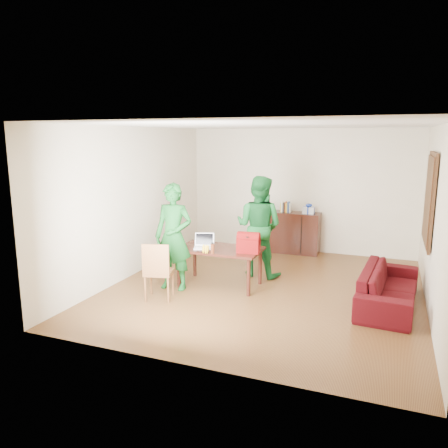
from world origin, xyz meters
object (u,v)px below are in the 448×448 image
at_px(laptop, 204,246).
at_px(sofa, 389,287).
at_px(table, 220,252).
at_px(bottle, 212,248).
at_px(person_near, 174,237).
at_px(person_far, 259,226).
at_px(red_bag, 248,244).
at_px(chair, 159,282).

bearing_deg(laptop, sofa, -15.42).
bearing_deg(table, sofa, 2.02).
bearing_deg(bottle, table, 93.44).
relative_size(table, sofa, 0.73).
distance_m(table, sofa, 2.74).
bearing_deg(bottle, person_near, -177.05).
height_order(table, sofa, table).
distance_m(person_far, bottle, 1.26).
bearing_deg(red_bag, chair, -150.84).
height_order(chair, sofa, chair).
height_order(laptop, red_bag, red_bag).
bearing_deg(person_near, sofa, 5.58).
bearing_deg(bottle, person_far, 70.12).
bearing_deg(person_far, red_bag, 103.82).
xyz_separation_m(person_near, bottle, (0.69, 0.04, -0.14)).
relative_size(person_near, red_bag, 4.90).
bearing_deg(chair, laptop, 48.47).
height_order(person_near, person_far, person_far).
distance_m(bottle, red_bag, 0.59).
bearing_deg(sofa, table, 95.95).
xyz_separation_m(laptop, sofa, (2.97, 0.17, -0.42)).
xyz_separation_m(person_far, laptop, (-0.70, -0.90, -0.21)).
bearing_deg(person_far, table, 68.50).
height_order(person_near, bottle, person_near).
xyz_separation_m(person_near, sofa, (3.39, 0.49, -0.61)).
height_order(bottle, sofa, bottle).
bearing_deg(sofa, red_bag, 98.85).
distance_m(table, person_near, 0.84).
xyz_separation_m(chair, laptop, (0.41, 0.84, 0.44)).
bearing_deg(chair, person_far, 41.91).
bearing_deg(laptop, person_far, 33.30).
bearing_deg(red_bag, sofa, -1.24).
relative_size(bottle, red_bag, 0.50).
distance_m(laptop, red_bag, 0.80).
xyz_separation_m(table, sofa, (2.72, 0.08, -0.30)).
bearing_deg(laptop, red_bag, -18.58).
bearing_deg(person_near, chair, -92.41).
bearing_deg(bottle, laptop, 134.70).
xyz_separation_m(table, chair, (-0.66, -0.94, -0.31)).
height_order(bottle, red_bag, red_bag).
distance_m(laptop, sofa, 3.01).
bearing_deg(red_bag, table, 164.28).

